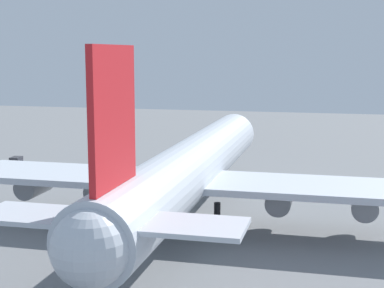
{
  "coord_description": "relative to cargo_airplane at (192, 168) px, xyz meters",
  "views": [
    {
      "loc": [
        -62.63,
        -15.2,
        18.8
      ],
      "look_at": [
        0.0,
        0.0,
        8.72
      ],
      "focal_mm": 54.61,
      "sensor_mm": 36.0,
      "label": 1
    }
  ],
  "objects": [
    {
      "name": "safety_cone_nose",
      "position": [
        28.33,
        2.89,
        -5.62
      ],
      "size": [
        0.49,
        0.49,
        0.69
      ],
      "primitive_type": "cone",
      "color": "orange",
      "rests_on": "ground_plane"
    },
    {
      "name": "cargo_airplane",
      "position": [
        0.0,
        0.0,
        0.0
      ],
      "size": [
        62.53,
        50.34,
        19.37
      ],
      "color": "silver",
      "rests_on": "ground_plane"
    },
    {
      "name": "ground_plane",
      "position": [
        0.19,
        0.0,
        -5.97
      ],
      "size": [
        250.12,
        250.12,
        0.0
      ],
      "primitive_type": "plane",
      "color": "slate"
    },
    {
      "name": "catering_truck",
      "position": [
        19.4,
        32.46,
        -4.77
      ],
      "size": [
        2.74,
        4.08,
        2.51
      ],
      "color": "#333338",
      "rests_on": "ground_plane"
    }
  ]
}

